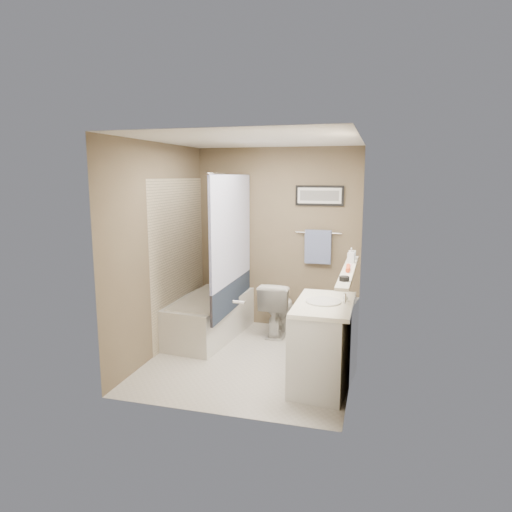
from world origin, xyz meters
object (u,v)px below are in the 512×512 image
(hair_brush_front, at_px, (348,268))
(toilet, at_px, (278,308))
(bathtub, at_px, (209,317))
(hair_brush_back, at_px, (348,267))
(vanity, at_px, (324,346))
(candle_bowl_near, at_px, (344,279))
(glass_jar, at_px, (352,255))
(soap_bottle, at_px, (351,255))

(hair_brush_front, bearing_deg, toilet, 130.46)
(bathtub, distance_m, toilet, 0.89)
(toilet, height_order, hair_brush_back, hair_brush_back)
(hair_brush_front, bearing_deg, vanity, -130.28)
(toilet, xyz_separation_m, hair_brush_back, (0.95, -1.06, 0.79))
(toilet, relative_size, hair_brush_back, 3.18)
(candle_bowl_near, relative_size, glass_jar, 0.90)
(toilet, relative_size, candle_bowl_near, 7.78)
(toilet, xyz_separation_m, soap_bottle, (0.95, -0.68, 0.85))
(hair_brush_front, bearing_deg, glass_jar, 90.00)
(hair_brush_front, xyz_separation_m, soap_bottle, (0.00, 0.44, 0.06))
(vanity, relative_size, glass_jar, 9.00)
(candle_bowl_near, bearing_deg, hair_brush_back, 90.00)
(glass_jar, distance_m, soap_bottle, 0.20)
(vanity, bearing_deg, hair_brush_back, 61.86)
(candle_bowl_near, xyz_separation_m, glass_jar, (0.00, 1.09, 0.03))
(toilet, xyz_separation_m, hair_brush_front, (0.95, -1.11, 0.79))
(soap_bottle, bearing_deg, bathtub, 168.09)
(candle_bowl_near, distance_m, hair_brush_back, 0.50)
(vanity, relative_size, soap_bottle, 5.61)
(bathtub, bearing_deg, hair_brush_front, -18.82)
(toilet, bearing_deg, glass_jar, 153.26)
(bathtub, relative_size, candle_bowl_near, 16.67)
(bathtub, xyz_separation_m, candle_bowl_near, (1.79, -1.27, 0.89))
(bathtub, bearing_deg, vanity, -27.14)
(toilet, relative_size, vanity, 0.78)
(vanity, bearing_deg, candle_bowl_near, -45.40)
(vanity, relative_size, hair_brush_front, 4.09)
(candle_bowl_near, height_order, hair_brush_front, hair_brush_front)
(candle_bowl_near, relative_size, hair_brush_back, 0.41)
(bathtub, bearing_deg, toilet, 25.33)
(candle_bowl_near, bearing_deg, glass_jar, 90.00)
(hair_brush_front, distance_m, soap_bottle, 0.44)
(toilet, height_order, hair_brush_front, hair_brush_front)
(bathtub, xyz_separation_m, glass_jar, (1.79, -0.18, 0.92))
(toilet, distance_m, hair_brush_front, 1.66)
(candle_bowl_near, xyz_separation_m, hair_brush_back, (0.00, 0.50, 0.00))
(bathtub, xyz_separation_m, hair_brush_front, (1.79, -0.81, 0.89))
(vanity, xyz_separation_m, soap_bottle, (0.19, 0.66, 0.80))
(bathtub, height_order, soap_bottle, soap_bottle)
(vanity, distance_m, hair_brush_front, 0.79)
(vanity, height_order, soap_bottle, soap_bottle)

